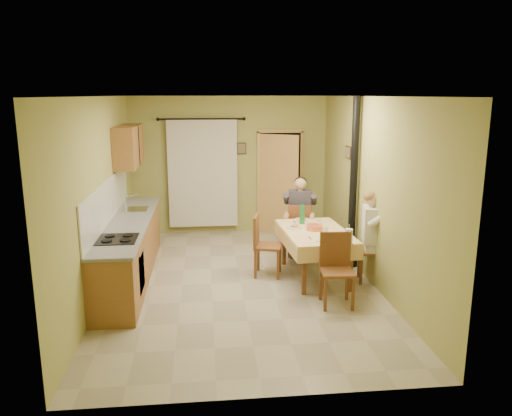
{
  "coord_description": "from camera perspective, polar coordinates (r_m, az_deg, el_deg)",
  "views": [
    {
      "loc": [
        -0.51,
        -7.2,
        2.83
      ],
      "look_at": [
        0.25,
        0.1,
        1.15
      ],
      "focal_mm": 35.0,
      "sensor_mm": 36.0,
      "label": 1
    }
  ],
  "objects": [
    {
      "name": "doorway",
      "position": [
        10.35,
        2.69,
        2.97
      ],
      "size": [
        0.96,
        0.44,
        2.15
      ],
      "color": "black",
      "rests_on": "ground"
    },
    {
      "name": "room_shell",
      "position": [
        7.29,
        -1.88,
        4.92
      ],
      "size": [
        4.04,
        6.04,
        2.82
      ],
      "color": "tan",
      "rests_on": "ground"
    },
    {
      "name": "stove_flue",
      "position": [
        8.36,
        10.96,
        0.18
      ],
      "size": [
        0.24,
        0.24,
        2.8
      ],
      "color": "black",
      "rests_on": "ground"
    },
    {
      "name": "chair_right",
      "position": [
        7.91,
        13.05,
        -6.19
      ],
      "size": [
        0.44,
        0.44,
        0.92
      ],
      "rotation": [
        0.0,
        0.0,
        1.37
      ],
      "color": "brown",
      "rests_on": "ground"
    },
    {
      "name": "chair_near",
      "position": [
        6.97,
        9.18,
        -8.65
      ],
      "size": [
        0.46,
        0.46,
        0.99
      ],
      "rotation": [
        0.0,
        0.0,
        3.08
      ],
      "color": "brown",
      "rests_on": "ground"
    },
    {
      "name": "floor",
      "position": [
        7.75,
        -1.78,
        -8.52
      ],
      "size": [
        4.0,
        6.0,
        0.01
      ],
      "primitive_type": "cube",
      "color": "tan",
      "rests_on": "ground"
    },
    {
      "name": "tableware",
      "position": [
        7.71,
        7.19,
        -2.37
      ],
      "size": [
        0.81,
        1.64,
        0.33
      ],
      "color": "white",
      "rests_on": "dining_table"
    },
    {
      "name": "chair_left",
      "position": [
        7.97,
        1.27,
        -5.68
      ],
      "size": [
        0.5,
        0.5,
        0.98
      ],
      "rotation": [
        0.0,
        0.0,
        -1.81
      ],
      "color": "brown",
      "rests_on": "ground"
    },
    {
      "name": "upper_cabinets",
      "position": [
        9.04,
        -14.35,
        6.9
      ],
      "size": [
        0.35,
        1.4,
        0.7
      ],
      "primitive_type": "cube",
      "color": "brown",
      "rests_on": "room_shell"
    },
    {
      "name": "man_right",
      "position": [
        7.74,
        13.18,
        -2.05
      ],
      "size": [
        0.53,
        0.63,
        1.39
      ],
      "rotation": [
        0.0,
        0.0,
        1.37
      ],
      "color": "silver",
      "rests_on": "chair_right"
    },
    {
      "name": "chair_far",
      "position": [
        8.96,
        4.97,
        -3.64
      ],
      "size": [
        0.48,
        0.48,
        0.95
      ],
      "rotation": [
        0.0,
        0.0,
        -0.23
      ],
      "color": "brown",
      "rests_on": "ground"
    },
    {
      "name": "man_far",
      "position": [
        8.82,
        5.05,
        0.06
      ],
      "size": [
        0.63,
        0.55,
        1.39
      ],
      "rotation": [
        0.0,
        0.0,
        -0.23
      ],
      "color": "#38333D",
      "rests_on": "chair_far"
    },
    {
      "name": "curtain",
      "position": [
        10.22,
        -6.11,
        3.99
      ],
      "size": [
        1.7,
        0.07,
        2.22
      ],
      "color": "black",
      "rests_on": "ground"
    },
    {
      "name": "picture_right",
      "position": [
        8.82,
        10.5,
        6.29
      ],
      "size": [
        0.03,
        0.31,
        0.21
      ],
      "primitive_type": "cube",
      "color": "brown",
      "rests_on": "room_shell"
    },
    {
      "name": "kitchen_run",
      "position": [
        8.05,
        -14.27,
        -4.49
      ],
      "size": [
        0.64,
        3.64,
        1.56
      ],
      "color": "brown",
      "rests_on": "ground"
    },
    {
      "name": "picture_back",
      "position": [
        10.26,
        -1.67,
        6.83
      ],
      "size": [
        0.19,
        0.03,
        0.23
      ],
      "primitive_type": "cube",
      "color": "black",
      "rests_on": "room_shell"
    },
    {
      "name": "dining_table",
      "position": [
        7.92,
        6.74,
        -5.23
      ],
      "size": [
        1.06,
        1.65,
        0.76
      ],
      "rotation": [
        0.0,
        0.0,
        0.06
      ],
      "color": "#EFC67B",
      "rests_on": "ground"
    }
  ]
}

